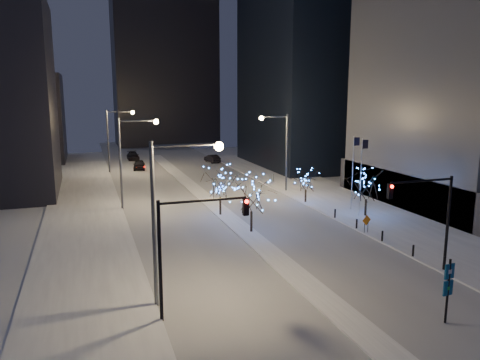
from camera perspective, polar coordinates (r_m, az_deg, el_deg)
name	(u,v)px	position (r m, az deg, el deg)	size (l,w,h in m)	color
ground	(320,297)	(30.85, 9.75, -13.86)	(160.00, 160.00, 0.00)	silver
road	(195,189)	(62.44, -5.54, -1.14)	(20.00, 130.00, 0.02)	#B6BBC6
median	(204,197)	(57.67, -4.42, -2.04)	(2.00, 80.00, 0.15)	white
east_sidewalk	(354,206)	(54.46, 13.78, -3.08)	(10.00, 90.00, 0.15)	white
west_sidewalk	(85,229)	(46.37, -18.38, -5.73)	(8.00, 90.00, 0.15)	white
filler_west_far	(11,119)	(95.54, -26.13, 6.74)	(18.00, 16.00, 16.00)	black
horizon_block	(164,58)	(118.53, -9.23, 14.52)	(24.00, 14.00, 42.00)	black
street_lamp_w_near	(171,200)	(27.72, -8.39, -2.43)	(4.40, 0.56, 10.00)	#595E66
street_lamp_w_mid	(130,150)	(52.19, -13.28, 3.52)	(4.40, 0.56, 10.00)	#595E66
street_lamp_w_far	(115,132)	(77.00, -15.05, 5.65)	(4.40, 0.56, 10.00)	#595E66
street_lamp_east	(280,142)	(59.84, 4.93, 4.60)	(3.90, 0.56, 10.00)	#595E66
traffic_signal_west	(187,238)	(26.36, -6.43, -6.98)	(5.26, 0.43, 7.00)	black
traffic_signal_east	(431,209)	(35.01, 22.25, -3.29)	(5.26, 0.43, 7.00)	black
flagpoles	(357,169)	(50.41, 14.10, 1.29)	(1.35, 2.60, 8.00)	silver
bollards	(369,230)	(43.70, 15.44, -5.84)	(0.16, 12.16, 0.90)	black
car_near	(139,165)	(79.81, -12.19, 1.81)	(1.87, 4.64, 1.58)	black
car_mid	(212,159)	(86.21, -3.41, 2.63)	(1.52, 4.36, 1.44)	black
car_far	(133,156)	(91.64, -12.92, 2.88)	(2.10, 5.17, 1.50)	black
holiday_tree_median_near	(251,194)	(42.28, 1.41, -1.73)	(4.93, 4.93, 5.47)	black
holiday_tree_median_far	(220,184)	(48.32, -2.43, -0.45)	(4.10, 4.10, 4.99)	black
holiday_tree_plaza_near	(367,185)	(49.63, 15.19, -0.63)	(4.08, 4.08, 4.97)	black
holiday_tree_plaza_far	(306,180)	(54.54, 8.05, 0.00)	(3.53, 3.53, 4.00)	black
wayfinding_sign	(448,284)	(28.76, 24.06, -11.54)	(0.67, 0.16, 3.76)	black
construction_sign	(366,222)	(44.07, 15.16, -4.95)	(0.99, 0.24, 1.66)	black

